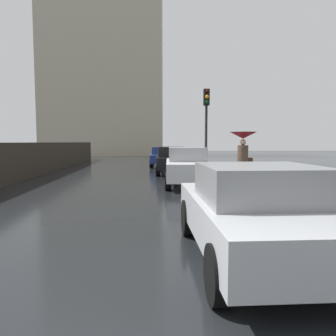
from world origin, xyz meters
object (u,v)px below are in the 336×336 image
car_silver_near_kerb (257,211)px  pedestrian_with_umbrella_near (243,144)px  traffic_light (206,116)px  car_blue_mid_road (163,156)px  car_black_far_lane (171,160)px  car_white_far_ahead (187,166)px

car_silver_near_kerb → pedestrian_with_umbrella_near: size_ratio=1.95×
car_silver_near_kerb → traffic_light: (1.20, 10.27, 2.24)m
car_silver_near_kerb → traffic_light: traffic_light is taller
pedestrian_with_umbrella_near → car_blue_mid_road: bearing=-79.1°
car_black_far_lane → traffic_light: 3.76m
car_white_far_ahead → car_black_far_lane: car_white_far_ahead is taller
car_white_far_ahead → pedestrian_with_umbrella_near: size_ratio=2.18×
car_black_far_lane → car_silver_near_kerb: bearing=-87.4°
car_silver_near_kerb → car_black_far_lane: car_black_far_lane is taller
car_white_far_ahead → pedestrian_with_umbrella_near: pedestrian_with_umbrella_near is taller
pedestrian_with_umbrella_near → traffic_light: (-0.82, 3.08, 1.29)m
car_blue_mid_road → pedestrian_with_umbrella_near: bearing=-73.9°
car_silver_near_kerb → car_blue_mid_road: bearing=91.8°
car_white_far_ahead → pedestrian_with_umbrella_near: (1.99, -0.89, 0.90)m
car_blue_mid_road → car_black_far_lane: car_black_far_lane is taller
car_black_far_lane → car_white_far_ahead: bearing=-85.3°
traffic_light → car_black_far_lane: bearing=118.3°
pedestrian_with_umbrella_near → traffic_light: 3.44m
car_blue_mid_road → car_white_far_ahead: size_ratio=0.93×
car_silver_near_kerb → pedestrian_with_umbrella_near: bearing=74.6°
pedestrian_with_umbrella_near → traffic_light: traffic_light is taller
car_white_far_ahead → pedestrian_with_umbrella_near: 2.36m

